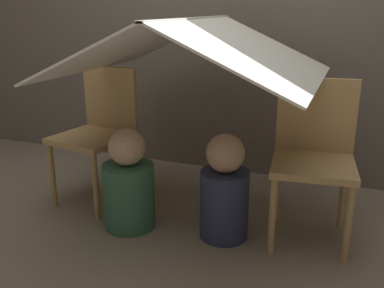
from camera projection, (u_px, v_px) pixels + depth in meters
ground_plane at (177, 237)px, 2.41m from camera, size 8.80×8.80×0.00m
wall_back at (237, 5)px, 3.04m from camera, size 7.00×0.05×2.50m
chair_left at (99, 128)px, 2.77m from camera, size 0.49×0.49×0.87m
chair_right at (314, 152)px, 2.31m from camera, size 0.47×0.47×0.87m
sheet_canopy at (192, 47)px, 2.31m from camera, size 1.38×1.20×0.32m
person_front at (129, 186)px, 2.46m from camera, size 0.30×0.30×0.60m
person_second at (224, 192)px, 2.34m from camera, size 0.27×0.27×0.60m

